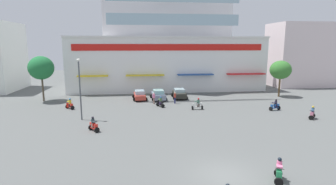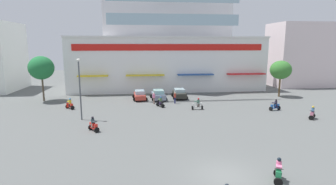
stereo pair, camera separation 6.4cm
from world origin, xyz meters
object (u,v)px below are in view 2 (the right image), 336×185
scooter_rider_1 (93,125)px  pedestrian_1 (154,97)px  scooter_rider_7 (70,105)px  scooter_rider_5 (312,114)px  scooter_rider_9 (275,106)px  pedestrian_0 (175,97)px  parked_car_2 (179,93)px  scooter_rider_0 (278,172)px  plaza_tree_1 (281,70)px  plaza_tree_0 (41,68)px  scooter_rider_2 (198,105)px  scooter_rider_3 (160,102)px  parked_car_1 (158,95)px  parked_car_0 (140,95)px  streetlamp_near (80,85)px

scooter_rider_1 → pedestrian_1: (6.68, 11.53, 0.33)m
scooter_rider_7 → scooter_rider_5: bearing=-15.5°
scooter_rider_9 → pedestrian_0: pedestrian_0 is taller
parked_car_2 → scooter_rider_0: size_ratio=2.68×
plaza_tree_1 → scooter_rider_1: bearing=-151.9°
plaza_tree_0 → scooter_rider_7: bearing=-47.3°
scooter_rider_2 → scooter_rider_3: size_ratio=1.04×
scooter_rider_2 → scooter_rider_5: scooter_rider_2 is taller
scooter_rider_7 → scooter_rider_0: bearing=-49.8°
scooter_rider_7 → parked_car_1: bearing=21.6°
parked_car_2 → scooter_rider_0: same height
parked_car_0 → scooter_rider_1: bearing=-107.4°
parked_car_1 → scooter_rider_9: size_ratio=2.85×
parked_car_0 → pedestrian_1: bearing=-58.2°
parked_car_0 → pedestrian_1: (2.03, -3.27, 0.21)m
parked_car_1 → parked_car_2: 3.50m
parked_car_0 → parked_car_2: (6.33, 0.43, 0.04)m
parked_car_0 → scooter_rider_0: bearing=-72.1°
scooter_rider_2 → streetlamp_near: bearing=-167.2°
plaza_tree_1 → parked_car_2: (-16.59, 0.52, -3.63)m
parked_car_1 → parked_car_2: size_ratio=1.09×
parked_car_1 → streetlamp_near: streetlamp_near is taller
parked_car_1 → scooter_rider_9: bearing=-30.3°
plaza_tree_1 → scooter_rider_3: (-20.12, -5.16, -3.78)m
pedestrian_1 → pedestrian_0: bearing=-1.3°
scooter_rider_9 → pedestrian_0: 13.60m
scooter_rider_1 → pedestrian_0: pedestrian_0 is taller
plaza_tree_0 → scooter_rider_1: plaza_tree_0 is taller
plaza_tree_1 → scooter_rider_1: plaza_tree_1 is taller
scooter_rider_0 → pedestrian_0: (-3.33, 22.71, 0.32)m
plaza_tree_0 → scooter_rider_1: 18.79m
scooter_rider_3 → scooter_rider_5: (16.92, -7.90, 0.00)m
parked_car_1 → scooter_rider_2: scooter_rider_2 is taller
plaza_tree_1 → parked_car_2: plaza_tree_1 is taller
scooter_rider_2 → scooter_rider_9: scooter_rider_2 is taller
plaza_tree_1 → parked_car_0: plaza_tree_1 is taller
pedestrian_0 → plaza_tree_0: bearing=168.7°
scooter_rider_7 → streetlamp_near: size_ratio=0.21×
pedestrian_0 → pedestrian_1: 3.06m
parked_car_2 → scooter_rider_7: 16.56m
plaza_tree_0 → scooter_rider_5: size_ratio=4.48×
scooter_rider_9 → streetlamp_near: (-24.19, -1.68, 3.43)m
parked_car_0 → parked_car_2: parked_car_2 is taller
parked_car_0 → scooter_rider_5: scooter_rider_5 is taller
plaza_tree_1 → scooter_rider_0: plaza_tree_1 is taller
scooter_rider_0 → scooter_rider_5: scooter_rider_0 is taller
pedestrian_0 → scooter_rider_9: bearing=-23.8°
scooter_rider_9 → pedestrian_0: (-12.44, 5.49, 0.35)m
streetlamp_near → scooter_rider_7: bearing=115.8°
scooter_rider_2 → scooter_rider_7: bearing=172.6°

